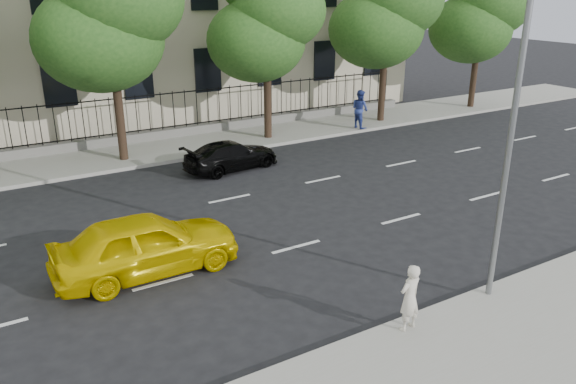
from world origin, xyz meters
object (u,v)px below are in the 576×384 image
street_light (497,83)px  yellow_taxi (146,244)px  woman_near (410,298)px  black_sedan (231,155)px

street_light → yellow_taxi: size_ratio=1.68×
yellow_taxi → woman_near: woman_near is taller
street_light → woman_near: 5.06m
yellow_taxi → street_light: bearing=-126.9°
street_light → yellow_taxi: 9.38m
street_light → yellow_taxi: (-6.64, 5.01, -4.33)m
street_light → black_sedan: size_ratio=1.99×
woman_near → black_sedan: bearing=-106.0°
street_light → woman_near: size_ratio=5.25×
yellow_taxi → black_sedan: size_ratio=1.19×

